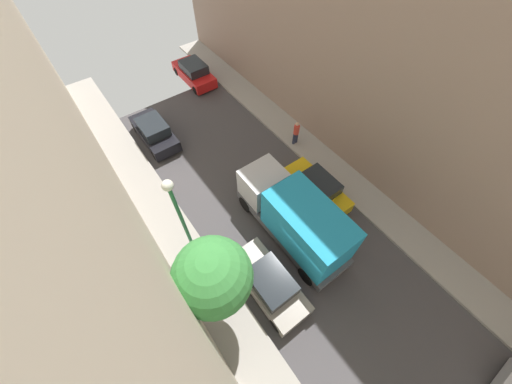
% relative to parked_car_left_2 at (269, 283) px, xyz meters
% --- Properties ---
extents(ground, '(32.00, 32.00, 0.00)m').
position_rel_parked_car_left_2_xyz_m(ground, '(2.70, -0.06, -0.72)').
color(ground, '#423F42').
extents(sidewalk_left, '(2.00, 44.00, 0.15)m').
position_rel_parked_car_left_2_xyz_m(sidewalk_left, '(-2.30, -0.06, -0.64)').
color(sidewalk_left, gray).
rests_on(sidewalk_left, ground).
extents(sidewalk_right, '(2.00, 44.00, 0.15)m').
position_rel_parked_car_left_2_xyz_m(sidewalk_right, '(7.70, -0.06, -0.64)').
color(sidewalk_right, gray).
rests_on(sidewalk_right, ground).
extents(parked_car_left_2, '(1.78, 4.20, 1.57)m').
position_rel_parked_car_left_2_xyz_m(parked_car_left_2, '(0.00, 0.00, 0.00)').
color(parked_car_left_2, gray).
rests_on(parked_car_left_2, ground).
extents(parked_car_left_3, '(1.78, 4.20, 1.57)m').
position_rel_parked_car_left_2_xyz_m(parked_car_left_3, '(0.00, 12.31, 0.00)').
color(parked_car_left_3, black).
rests_on(parked_car_left_3, ground).
extents(parked_car_right_1, '(1.78, 4.20, 1.57)m').
position_rel_parked_car_left_2_xyz_m(parked_car_right_1, '(5.40, 2.67, 0.00)').
color(parked_car_right_1, gold).
rests_on(parked_car_right_1, ground).
extents(parked_car_right_2, '(1.78, 4.20, 1.57)m').
position_rel_parked_car_left_2_xyz_m(parked_car_right_2, '(5.40, 16.67, 0.00)').
color(parked_car_right_2, red).
rests_on(parked_car_right_2, ground).
extents(delivery_truck, '(2.26, 6.60, 3.38)m').
position_rel_parked_car_left_2_xyz_m(delivery_truck, '(2.70, 1.51, 1.07)').
color(delivery_truck, '#4C4C51').
rests_on(delivery_truck, ground).
extents(pedestrian, '(0.40, 0.36, 1.72)m').
position_rel_parked_car_left_2_xyz_m(pedestrian, '(7.21, 6.53, 0.35)').
color(pedestrian, '#2D334C').
rests_on(pedestrian, sidewalk_right).
extents(street_tree_0, '(2.82, 2.82, 5.51)m').
position_rel_parked_car_left_2_xyz_m(street_tree_0, '(-2.21, 0.52, 3.49)').
color(street_tree_0, brown).
rests_on(street_tree_0, sidewalk_left).
extents(lamp_post, '(0.44, 0.44, 5.78)m').
position_rel_parked_car_left_2_xyz_m(lamp_post, '(-1.90, 3.73, 3.21)').
color(lamp_post, '#26723F').
rests_on(lamp_post, sidewalk_left).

